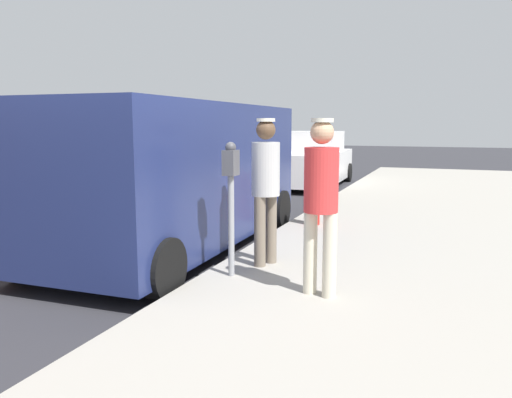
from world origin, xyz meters
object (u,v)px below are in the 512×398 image
object	(u,v)px
pedestrian_in_red	(321,195)
pedestrian_in_gray	(266,181)
parked_van	(176,173)
parked_sedan_ahead	(311,161)
fire_hydrant	(313,200)
parking_meter_near	(231,186)

from	to	relation	value
pedestrian_in_red	pedestrian_in_gray	bearing A→B (deg)	135.70
pedestrian_in_gray	pedestrian_in_red	distance (m)	1.25
parked_van	parked_sedan_ahead	size ratio (longest dim) A/B	1.17
parked_van	fire_hydrant	size ratio (longest dim) A/B	6.08
pedestrian_in_gray	fire_hydrant	size ratio (longest dim) A/B	2.07
parked_van	pedestrian_in_red	bearing A→B (deg)	-33.18
parked_sedan_ahead	fire_hydrant	distance (m)	6.77
parked_van	pedestrian_in_gray	bearing A→B (deg)	-25.83
pedestrian_in_gray	parked_sedan_ahead	world-z (taller)	pedestrian_in_gray
pedestrian_in_red	parked_sedan_ahead	world-z (taller)	pedestrian_in_red
pedestrian_in_gray	fire_hydrant	bearing A→B (deg)	92.15
pedestrian_in_red	fire_hydrant	bearing A→B (deg)	105.70
parked_van	parked_sedan_ahead	bearing A→B (deg)	91.16
parked_van	fire_hydrant	distance (m)	2.51
fire_hydrant	parking_meter_near	bearing A→B (deg)	-91.76
pedestrian_in_gray	pedestrian_in_red	xyz separation A→B (m)	(0.90, -0.87, -0.01)
parking_meter_near	parked_van	size ratio (longest dim) A/B	0.29
pedestrian_in_gray	fire_hydrant	distance (m)	2.74
pedestrian_in_gray	parked_sedan_ahead	distance (m)	9.39
pedestrian_in_red	fire_hydrant	distance (m)	3.73
pedestrian_in_red	parked_van	xyz separation A→B (m)	(-2.60, 1.70, -0.02)
parking_meter_near	parked_sedan_ahead	distance (m)	9.93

